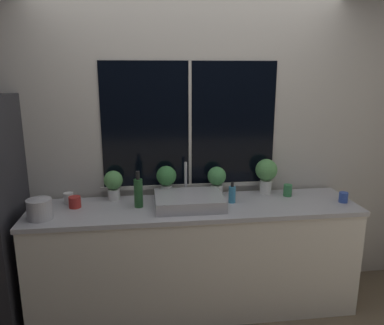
{
  "coord_description": "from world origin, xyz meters",
  "views": [
    {
      "loc": [
        -0.38,
        -2.46,
        1.93
      ],
      "look_at": [
        -0.02,
        0.29,
        1.24
      ],
      "focal_mm": 35.0,
      "sensor_mm": 36.0,
      "label": 1
    }
  ],
  "objects_px": {
    "potted_plant_center_right": "(217,179)",
    "bottle_tall": "(138,192)",
    "potted_plant_far_right": "(266,172)",
    "mug_blue": "(343,197)",
    "mug_white": "(69,198)",
    "potted_plant_center_left": "(166,178)",
    "sink": "(189,200)",
    "potted_plant_far_left": "(113,183)",
    "mug_red": "(75,202)",
    "kettle": "(39,208)",
    "mug_green": "(288,190)",
    "soap_bottle": "(232,194)"
  },
  "relations": [
    {
      "from": "mug_white",
      "to": "potted_plant_center_right",
      "type": "bearing_deg",
      "value": 2.36
    },
    {
      "from": "mug_blue",
      "to": "potted_plant_center_right",
      "type": "bearing_deg",
      "value": 163.14
    },
    {
      "from": "potted_plant_center_right",
      "to": "bottle_tall",
      "type": "xyz_separation_m",
      "value": [
        -0.65,
        -0.2,
        -0.03
      ]
    },
    {
      "from": "potted_plant_far_left",
      "to": "soap_bottle",
      "type": "xyz_separation_m",
      "value": [
        0.95,
        -0.19,
        -0.07
      ]
    },
    {
      "from": "mug_green",
      "to": "mug_blue",
      "type": "bearing_deg",
      "value": -27.83
    },
    {
      "from": "potted_plant_center_left",
      "to": "soap_bottle",
      "type": "bearing_deg",
      "value": -20.47
    },
    {
      "from": "kettle",
      "to": "sink",
      "type": "bearing_deg",
      "value": 6.47
    },
    {
      "from": "sink",
      "to": "potted_plant_far_left",
      "type": "relative_size",
      "value": 2.16
    },
    {
      "from": "potted_plant_far_left",
      "to": "mug_green",
      "type": "bearing_deg",
      "value": -3.66
    },
    {
      "from": "potted_plant_center_left",
      "to": "potted_plant_far_right",
      "type": "height_order",
      "value": "potted_plant_far_right"
    },
    {
      "from": "mug_green",
      "to": "kettle",
      "type": "relative_size",
      "value": 0.57
    },
    {
      "from": "bottle_tall",
      "to": "mug_green",
      "type": "bearing_deg",
      "value": 4.76
    },
    {
      "from": "soap_bottle",
      "to": "mug_white",
      "type": "xyz_separation_m",
      "value": [
        -1.3,
        0.14,
        -0.03
      ]
    },
    {
      "from": "mug_white",
      "to": "bottle_tall",
      "type": "bearing_deg",
      "value": -14.78
    },
    {
      "from": "sink",
      "to": "mug_red",
      "type": "relative_size",
      "value": 5.74
    },
    {
      "from": "potted_plant_center_right",
      "to": "mug_blue",
      "type": "height_order",
      "value": "potted_plant_center_right"
    },
    {
      "from": "mug_white",
      "to": "potted_plant_center_left",
      "type": "bearing_deg",
      "value": 3.63
    },
    {
      "from": "potted_plant_center_right",
      "to": "kettle",
      "type": "distance_m",
      "value": 1.4
    },
    {
      "from": "potted_plant_far_right",
      "to": "mug_red",
      "type": "xyz_separation_m",
      "value": [
        -1.57,
        -0.15,
        -0.14
      ]
    },
    {
      "from": "mug_white",
      "to": "mug_red",
      "type": "bearing_deg",
      "value": -56.16
    },
    {
      "from": "potted_plant_center_left",
      "to": "kettle",
      "type": "bearing_deg",
      "value": -159.25
    },
    {
      "from": "mug_red",
      "to": "mug_blue",
      "type": "relative_size",
      "value": 1.11
    },
    {
      "from": "potted_plant_far_right",
      "to": "soap_bottle",
      "type": "bearing_deg",
      "value": -150.64
    },
    {
      "from": "potted_plant_center_left",
      "to": "mug_white",
      "type": "bearing_deg",
      "value": -176.37
    },
    {
      "from": "sink",
      "to": "potted_plant_far_left",
      "type": "height_order",
      "value": "sink"
    },
    {
      "from": "potted_plant_center_right",
      "to": "mug_red",
      "type": "xyz_separation_m",
      "value": [
        -1.14,
        -0.15,
        -0.1
      ]
    },
    {
      "from": "mug_white",
      "to": "potted_plant_far_right",
      "type": "bearing_deg",
      "value": 1.74
    },
    {
      "from": "potted_plant_far_left",
      "to": "potted_plant_center_left",
      "type": "bearing_deg",
      "value": 0.0
    },
    {
      "from": "potted_plant_far_right",
      "to": "mug_blue",
      "type": "xyz_separation_m",
      "value": [
        0.55,
        -0.3,
        -0.15
      ]
    },
    {
      "from": "potted_plant_far_left",
      "to": "potted_plant_center_right",
      "type": "bearing_deg",
      "value": 0.0
    },
    {
      "from": "potted_plant_center_left",
      "to": "bottle_tall",
      "type": "xyz_separation_m",
      "value": [
        -0.23,
        -0.2,
        -0.05
      ]
    },
    {
      "from": "potted_plant_center_left",
      "to": "bottle_tall",
      "type": "height_order",
      "value": "bottle_tall"
    },
    {
      "from": "sink",
      "to": "soap_bottle",
      "type": "relative_size",
      "value": 3.08
    },
    {
      "from": "bottle_tall",
      "to": "mug_green",
      "type": "relative_size",
      "value": 2.88
    },
    {
      "from": "sink",
      "to": "potted_plant_center_left",
      "type": "xyz_separation_m",
      "value": [
        -0.16,
        0.23,
        0.12
      ]
    },
    {
      "from": "mug_red",
      "to": "mug_blue",
      "type": "xyz_separation_m",
      "value": [
        2.13,
        -0.15,
        -0.0
      ]
    },
    {
      "from": "mug_red",
      "to": "kettle",
      "type": "bearing_deg",
      "value": -135.44
    },
    {
      "from": "potted_plant_center_right",
      "to": "kettle",
      "type": "height_order",
      "value": "potted_plant_center_right"
    },
    {
      "from": "bottle_tall",
      "to": "mug_red",
      "type": "distance_m",
      "value": 0.5
    },
    {
      "from": "potted_plant_center_right",
      "to": "bottle_tall",
      "type": "height_order",
      "value": "bottle_tall"
    },
    {
      "from": "soap_bottle",
      "to": "bottle_tall",
      "type": "distance_m",
      "value": 0.74
    },
    {
      "from": "potted_plant_center_right",
      "to": "mug_green",
      "type": "distance_m",
      "value": 0.61
    },
    {
      "from": "potted_plant_center_left",
      "to": "potted_plant_center_right",
      "type": "distance_m",
      "value": 0.42
    },
    {
      "from": "potted_plant_far_right",
      "to": "kettle",
      "type": "distance_m",
      "value": 1.82
    },
    {
      "from": "sink",
      "to": "mug_green",
      "type": "height_order",
      "value": "sink"
    },
    {
      "from": "potted_plant_far_left",
      "to": "mug_blue",
      "type": "distance_m",
      "value": 1.87
    },
    {
      "from": "mug_green",
      "to": "mug_white",
      "type": "relative_size",
      "value": 1.13
    },
    {
      "from": "mug_blue",
      "to": "potted_plant_far_left",
      "type": "bearing_deg",
      "value": 170.8
    },
    {
      "from": "potted_plant_center_right",
      "to": "mug_green",
      "type": "relative_size",
      "value": 2.5
    },
    {
      "from": "potted_plant_far_right",
      "to": "mug_red",
      "type": "distance_m",
      "value": 1.59
    }
  ]
}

